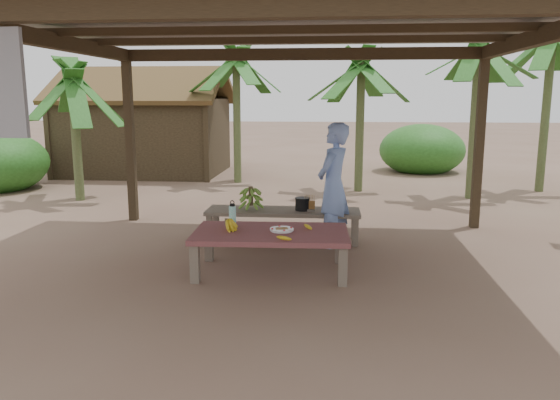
# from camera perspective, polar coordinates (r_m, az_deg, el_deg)

# --- Properties ---
(ground) EXTENTS (80.00, 80.00, 0.00)m
(ground) POSITION_cam_1_polar(r_m,az_deg,el_deg) (6.78, 0.77, -6.86)
(ground) COLOR brown
(ground) RESTS_ON ground
(pavilion) EXTENTS (6.60, 5.60, 2.95)m
(pavilion) POSITION_cam_1_polar(r_m,az_deg,el_deg) (6.49, 0.69, 17.19)
(pavilion) COLOR black
(pavilion) RESTS_ON ground
(work_table) EXTENTS (1.84, 1.07, 0.50)m
(work_table) POSITION_cam_1_polar(r_m,az_deg,el_deg) (6.41, -0.94, -3.85)
(work_table) COLOR brown
(work_table) RESTS_ON ground
(bench) EXTENTS (2.20, 0.61, 0.45)m
(bench) POSITION_cam_1_polar(r_m,az_deg,el_deg) (7.85, 0.32, -1.43)
(bench) COLOR brown
(bench) RESTS_ON ground
(ripe_banana_bunch) EXTENTS (0.29, 0.27, 0.15)m
(ripe_banana_bunch) POSITION_cam_1_polar(r_m,az_deg,el_deg) (6.45, -5.65, -2.50)
(ripe_banana_bunch) COLOR yellow
(ripe_banana_bunch) RESTS_ON work_table
(plate) EXTENTS (0.28, 0.28, 0.04)m
(plate) POSITION_cam_1_polar(r_m,az_deg,el_deg) (6.39, 0.19, -3.12)
(plate) COLOR white
(plate) RESTS_ON work_table
(loose_banana_front) EXTENTS (0.18, 0.05, 0.04)m
(loose_banana_front) POSITION_cam_1_polar(r_m,az_deg,el_deg) (6.00, 0.43, -4.00)
(loose_banana_front) COLOR yellow
(loose_banana_front) RESTS_ON work_table
(loose_banana_side) EXTENTS (0.14, 0.16, 0.04)m
(loose_banana_side) POSITION_cam_1_polar(r_m,az_deg,el_deg) (6.53, 2.95, -2.81)
(loose_banana_side) COLOR yellow
(loose_banana_side) RESTS_ON work_table
(water_flask) EXTENTS (0.08, 0.08, 0.31)m
(water_flask) POSITION_cam_1_polar(r_m,az_deg,el_deg) (6.67, -4.99, -1.57)
(water_flask) COLOR #44D6CA
(water_flask) RESTS_ON work_table
(green_banana_stalk) EXTENTS (0.31, 0.31, 0.35)m
(green_banana_stalk) POSITION_cam_1_polar(r_m,az_deg,el_deg) (7.86, -3.06, 0.28)
(green_banana_stalk) COLOR #598C2D
(green_banana_stalk) RESTS_ON bench
(cooking_pot) EXTENTS (0.21, 0.21, 0.18)m
(cooking_pot) POSITION_cam_1_polar(r_m,az_deg,el_deg) (7.80, 2.37, -0.45)
(cooking_pot) COLOR black
(cooking_pot) RESTS_ON bench
(skewer_rack) EXTENTS (0.18, 0.08, 0.24)m
(skewer_rack) POSITION_cam_1_polar(r_m,az_deg,el_deg) (7.74, 3.11, -0.30)
(skewer_rack) COLOR #A57F47
(skewer_rack) RESTS_ON bench
(woman) EXTENTS (0.64, 0.74, 1.71)m
(woman) POSITION_cam_1_polar(r_m,az_deg,el_deg) (7.50, 5.60, 1.54)
(woman) COLOR #728FD7
(woman) RESTS_ON ground
(hut) EXTENTS (4.40, 3.43, 2.85)m
(hut) POSITION_cam_1_polar(r_m,az_deg,el_deg) (15.32, -13.77, 6.88)
(hut) COLOR black
(hut) RESTS_ON ground
(banana_plant_ne) EXTENTS (1.80, 1.80, 3.28)m
(banana_plant_ne) POSITION_cam_1_polar(r_m,az_deg,el_deg) (11.72, 20.03, 13.72)
(banana_plant_ne) COLOR #596638
(banana_plant_ne) RESTS_ON ground
(banana_plant_n) EXTENTS (1.80, 1.80, 2.97)m
(banana_plant_n) POSITION_cam_1_polar(r_m,az_deg,el_deg) (12.03, 8.48, 12.70)
(banana_plant_n) COLOR #596638
(banana_plant_n) RESTS_ON ground
(banana_plant_nw) EXTENTS (1.80, 1.80, 3.18)m
(banana_plant_nw) POSITION_cam_1_polar(r_m,az_deg,el_deg) (13.21, -4.60, 13.49)
(banana_plant_nw) COLOR #596638
(banana_plant_nw) RESTS_ON ground
(banana_plant_w) EXTENTS (1.80, 1.80, 2.60)m
(banana_plant_w) POSITION_cam_1_polar(r_m,az_deg,el_deg) (11.55, -20.82, 10.43)
(banana_plant_w) COLOR #596638
(banana_plant_w) RESTS_ON ground
(banana_plant_far) EXTENTS (1.80, 1.80, 3.57)m
(banana_plant_far) POSITION_cam_1_polar(r_m,az_deg,el_deg) (13.21, 26.51, 14.07)
(banana_plant_far) COLOR #596638
(banana_plant_far) RESTS_ON ground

